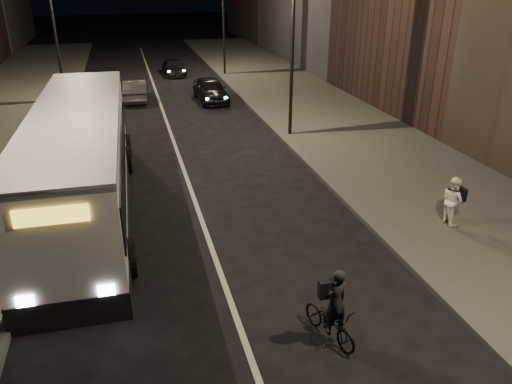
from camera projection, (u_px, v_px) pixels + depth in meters
ground at (228, 295)px, 12.57m from camera, size 180.00×180.00×0.00m
sidewalk_right at (329, 120)px, 26.88m from camera, size 7.00×70.00×0.16m
streetlight_right_mid at (287, 22)px, 22.22m from camera, size 1.20×0.44×8.12m
streetlight_right_far at (219, 2)px, 36.35m from camera, size 1.20×0.44×8.12m
streetlight_left_far at (56, 10)px, 28.58m from camera, size 1.20×0.44×8.12m
city_bus at (81, 157)px, 16.31m from camera, size 3.21×12.92×3.46m
cyclist_on_bicycle at (331, 316)px, 10.80m from camera, size 1.04×1.73×1.88m
pedestrian_woman at (453, 200)px, 15.50m from camera, size 0.61×0.77×1.55m
car_near at (211, 90)px, 30.75m from camera, size 1.90×4.28×1.43m
car_mid at (135, 90)px, 30.98m from camera, size 1.55×4.00×1.30m
car_far at (174, 68)px, 38.62m from camera, size 1.70×3.91×1.12m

